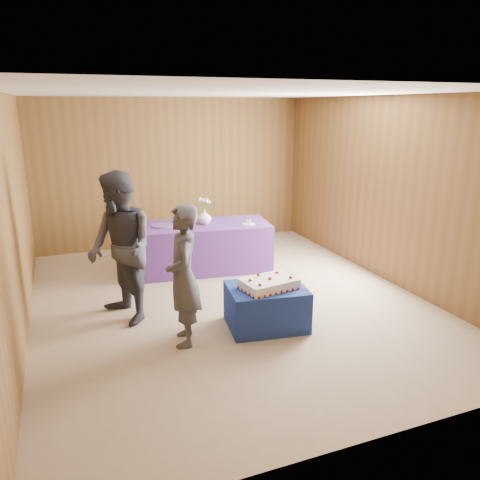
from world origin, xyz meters
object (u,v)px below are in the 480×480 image
vase (204,217)px  sheet_cake (269,284)px  guest_right (121,249)px  cake_table (266,307)px  serving_table (206,247)px  guest_left (183,276)px

vase → sheet_cake: bearing=-88.0°
sheet_cake → guest_right: guest_right is taller
cake_table → guest_right: (-1.55, 0.78, 0.67)m
cake_table → serving_table: serving_table is taller
serving_table → sheet_cake: serving_table is taller
cake_table → guest_right: bearing=160.9°
guest_right → guest_left: bearing=15.7°
serving_table → guest_left: 2.48m
guest_left → guest_right: size_ratio=0.85×
guest_right → sheet_cake: bearing=44.0°
cake_table → vase: bearing=99.6°
guest_left → guest_right: (-0.55, 0.82, 0.14)m
sheet_cake → vase: 2.30m
guest_right → cake_table: bearing=45.0°
cake_table → serving_table: (-0.06, 2.22, 0.12)m
serving_table → sheet_cake: size_ratio=2.80×
cake_table → vase: vase is taller
cake_table → serving_table: size_ratio=0.45×
serving_table → guest_left: (-0.95, -2.25, 0.41)m
cake_table → vase: size_ratio=3.91×
cake_table → vase: 2.32m
sheet_cake → guest_left: 1.04m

